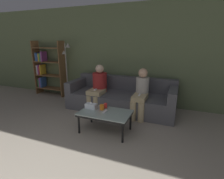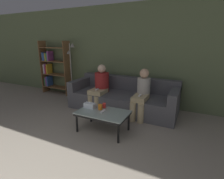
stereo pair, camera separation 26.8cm
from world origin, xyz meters
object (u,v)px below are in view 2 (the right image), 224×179
at_px(seated_person_left_end, 100,85).
at_px(standing_lamp, 71,65).
at_px(coffee_table, 103,114).
at_px(cup_near_right, 104,105).
at_px(couch, 123,98).
at_px(game_remote, 103,111).
at_px(cup_near_left, 100,107).
at_px(tissue_box, 90,105).
at_px(seated_person_mid_left, 142,92).
at_px(bookshelf, 52,67).

bearing_deg(seated_person_left_end, standing_lamp, 161.63).
distance_m(coffee_table, cup_near_right, 0.23).
bearing_deg(couch, game_remote, -85.61).
height_order(couch, cup_near_left, couch).
distance_m(cup_near_right, tissue_box, 0.29).
height_order(game_remote, seated_person_mid_left, seated_person_mid_left).
distance_m(tissue_box, seated_person_left_end, 1.02).
bearing_deg(seated_person_mid_left, tissue_box, -130.10).
xyz_separation_m(couch, game_remote, (0.09, -1.22, 0.12)).
bearing_deg(cup_near_right, standing_lamp, 145.02).
bearing_deg(cup_near_left, game_remote, -37.05).
relative_size(coffee_table, tissue_box, 4.36).
relative_size(coffee_table, bookshelf, 0.57).
height_order(cup_near_left, seated_person_mid_left, seated_person_mid_left).
relative_size(game_remote, bookshelf, 0.09).
height_order(couch, game_remote, couch).
relative_size(seated_person_left_end, seated_person_mid_left, 1.03).
relative_size(tissue_box, seated_person_left_end, 0.20).
distance_m(game_remote, standing_lamp, 2.38).
xyz_separation_m(standing_lamp, seated_person_left_end, (1.19, -0.39, -0.39)).
height_order(coffee_table, seated_person_mid_left, seated_person_mid_left).
relative_size(couch, cup_near_left, 25.41).
height_order(tissue_box, bookshelf, bookshelf).
height_order(coffee_table, standing_lamp, standing_lamp).
bearing_deg(couch, cup_near_left, -90.35).
distance_m(cup_near_left, game_remote, 0.13).
relative_size(bookshelf, seated_person_mid_left, 1.55).
height_order(coffee_table, game_remote, game_remote).
bearing_deg(game_remote, tissue_box, 169.66).
relative_size(tissue_box, bookshelf, 0.13).
height_order(tissue_box, game_remote, tissue_box).
bearing_deg(seated_person_mid_left, couch, 157.01).
relative_size(cup_near_right, bookshelf, 0.06).
bearing_deg(seated_person_mid_left, bookshelf, 169.80).
height_order(couch, seated_person_left_end, seated_person_left_end).
height_order(couch, seated_person_mid_left, seated_person_mid_left).
bearing_deg(game_remote, couch, 94.39).
height_order(game_remote, seated_person_left_end, seated_person_left_end).
bearing_deg(cup_near_left, cup_near_right, 78.83).
height_order(standing_lamp, seated_person_left_end, standing_lamp).
xyz_separation_m(cup_near_right, bookshelf, (-2.64, 1.36, 0.40)).
bearing_deg(tissue_box, coffee_table, -10.34).
height_order(couch, coffee_table, couch).
xyz_separation_m(game_remote, bookshelf, (-2.72, 1.56, 0.44)).
relative_size(coffee_table, cup_near_left, 9.24).
bearing_deg(couch, cup_near_right, -89.09).
bearing_deg(standing_lamp, bookshelf, 171.01).
bearing_deg(coffee_table, cup_near_right, 111.70).
distance_m(coffee_table, tissue_box, 0.35).
xyz_separation_m(game_remote, seated_person_mid_left, (0.45, 0.99, 0.17)).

